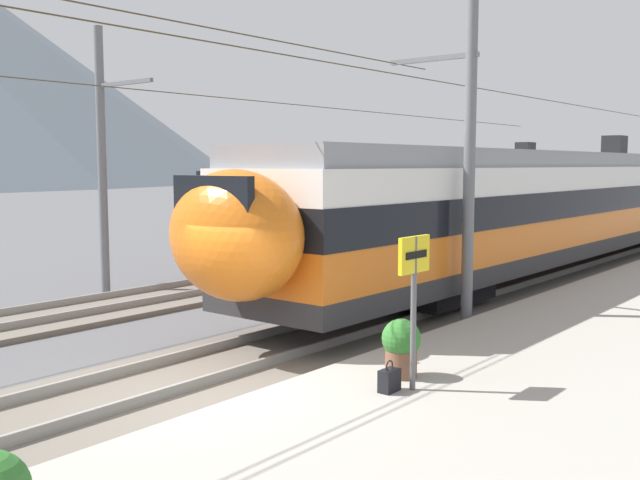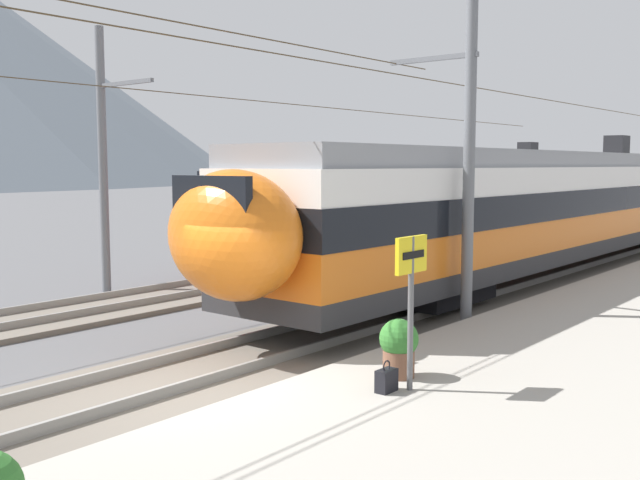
{
  "view_description": "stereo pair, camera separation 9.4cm",
  "coord_description": "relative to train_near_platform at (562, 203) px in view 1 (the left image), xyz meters",
  "views": [
    {
      "loc": [
        -6.79,
        -7.92,
        3.48
      ],
      "look_at": [
        6.36,
        2.81,
        1.72
      ],
      "focal_mm": 41.09,
      "sensor_mm": 36.0,
      "label": 1
    },
    {
      "loc": [
        -6.73,
        -7.99,
        3.48
      ],
      "look_at": [
        6.36,
        2.81,
        1.72
      ],
      "focal_mm": 41.09,
      "sensor_mm": 36.0,
      "label": 2
    }
  ],
  "objects": [
    {
      "name": "ground_plane",
      "position": [
        -16.63,
        -1.01,
        -2.23
      ],
      "size": [
        400.0,
        400.0,
        0.0
      ],
      "primitive_type": "plane",
      "color": "#565659"
    },
    {
      "name": "platform_slab",
      "position": [
        -16.63,
        -5.38,
        -2.04
      ],
      "size": [
        120.0,
        6.62,
        0.39
      ],
      "primitive_type": "cube",
      "color": "#A39E93",
      "rests_on": "ground"
    },
    {
      "name": "track_near",
      "position": [
        -16.63,
        0.0,
        -2.16
      ],
      "size": [
        120.0,
        3.0,
        0.28
      ],
      "color": "#6B6359",
      "rests_on": "ground"
    },
    {
      "name": "train_near_platform",
      "position": [
        0.0,
        0.0,
        0.0
      ],
      "size": [
        31.07,
        2.99,
        4.27
      ],
      "color": "#2D2D30",
      "rests_on": "track_near"
    },
    {
      "name": "train_far_track",
      "position": [
        5.68,
        6.0,
        -0.0
      ],
      "size": [
        30.96,
        2.87,
        4.27
      ],
      "color": "#2D2D30",
      "rests_on": "track_far"
    },
    {
      "name": "catenary_mast_mid",
      "position": [
        -9.83,
        -1.66,
        2.04
      ],
      "size": [
        43.9,
        2.08,
        8.3
      ],
      "color": "slate",
      "rests_on": "ground"
    },
    {
      "name": "catenary_mast_far_side",
      "position": [
        -11.87,
        7.87,
        1.52
      ],
      "size": [
        43.9,
        2.34,
        7.1
      ],
      "color": "slate",
      "rests_on": "ground"
    },
    {
      "name": "platform_sign",
      "position": [
        -15.02,
        -3.71,
        -0.28
      ],
      "size": [
        0.7,
        0.08,
        2.12
      ],
      "color": "#59595B",
      "rests_on": "platform_slab"
    },
    {
      "name": "handbag_near_sign",
      "position": [
        -15.3,
        -3.52,
        -1.68
      ],
      "size": [
        0.32,
        0.18,
        0.44
      ],
      "color": "black",
      "rests_on": "platform_slab"
    },
    {
      "name": "potted_plant_by_shelter",
      "position": [
        -14.61,
        -3.26,
        -1.36
      ],
      "size": [
        0.57,
        0.57,
        0.86
      ],
      "color": "brown",
      "rests_on": "platform_slab"
    }
  ]
}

